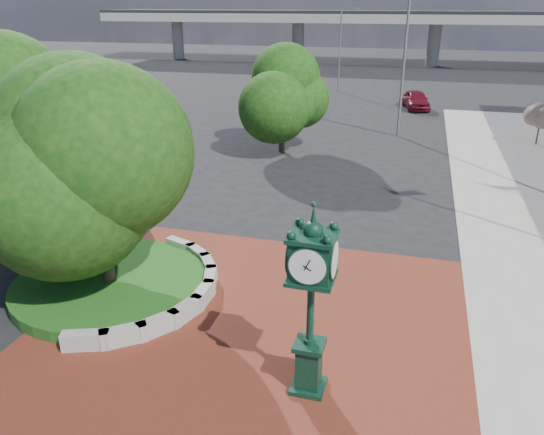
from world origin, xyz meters
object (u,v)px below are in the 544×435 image
Objects in this scene: street_lamp_far at (342,43)px; parked_car at (416,100)px; street_lamp_near at (409,44)px; post_clock at (311,295)px.

parked_car is at bearing -44.93° from street_lamp_far.
parked_car is 12.12m from street_lamp_near.
parked_car is 0.56× the size of street_lamp_far.
parked_car is 11.77m from street_lamp_far.
street_lamp_near reaches higher than post_clock.
post_clock is at bearing -104.50° from parked_car.
street_lamp_near is (-0.69, -10.87, 5.30)m from parked_car.
street_lamp_near reaches higher than parked_car.
street_lamp_far is at bearing 122.84° from parked_car.
street_lamp_far is at bearing 110.92° from street_lamp_near.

